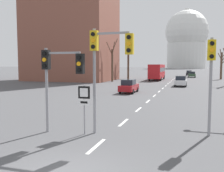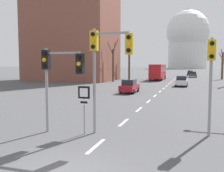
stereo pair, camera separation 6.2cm
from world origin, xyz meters
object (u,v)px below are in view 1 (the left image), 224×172
(sedan_mid_centre, at_px, (192,74))
(sedan_far_left, at_px, (181,81))
(route_sign_post, at_px, (84,101))
(sedan_near_right, at_px, (129,86))
(city_bus, at_px, (157,71))
(traffic_signal_centre_tall, at_px, (106,54))
(traffic_signal_near_right, at_px, (211,68))
(sedan_near_left, at_px, (189,73))
(traffic_signal_near_left, at_px, (58,69))

(sedan_mid_centre, xyz_separation_m, sedan_far_left, (-1.94, -30.04, 0.02))
(sedan_mid_centre, bearing_deg, route_sign_post, -95.19)
(sedan_near_right, xyz_separation_m, city_bus, (0.01, 27.03, 1.24))
(traffic_signal_centre_tall, xyz_separation_m, route_sign_post, (-0.99, -0.39, -2.25))
(traffic_signal_near_right, xyz_separation_m, sedan_near_left, (-1.13, 68.82, -2.42))
(traffic_signal_near_right, bearing_deg, traffic_signal_near_left, -166.66)
(sedan_far_left, bearing_deg, route_sign_post, -96.70)
(sedan_near_right, bearing_deg, traffic_signal_near_right, -64.71)
(traffic_signal_centre_tall, distance_m, sedan_near_left, 70.17)
(sedan_near_right, xyz_separation_m, sedan_mid_centre, (7.63, 41.48, 0.02))
(traffic_signal_near_right, height_order, sedan_mid_centre, traffic_signal_near_right)
(sedan_far_left, bearing_deg, traffic_signal_near_left, -99.14)
(sedan_far_left, bearing_deg, city_bus, 110.03)
(traffic_signal_near_left, bearing_deg, sedan_near_left, 85.16)
(sedan_near_right, height_order, city_bus, city_bus)
(traffic_signal_near_left, relative_size, city_bus, 0.39)
(city_bus, bearing_deg, sedan_near_left, 74.67)
(sedan_far_left, bearing_deg, sedan_near_left, 88.38)
(traffic_signal_centre_tall, height_order, sedan_near_right, traffic_signal_centre_tall)
(traffic_signal_centre_tall, bearing_deg, sedan_far_left, 85.12)
(traffic_signal_near_right, xyz_separation_m, sedan_near_right, (-7.97, 16.87, -2.45))
(traffic_signal_centre_tall, height_order, city_bus, traffic_signal_centre_tall)
(traffic_signal_centre_tall, xyz_separation_m, sedan_mid_centre, (4.46, 59.55, -3.07))
(sedan_near_left, distance_m, sedan_far_left, 40.52)
(traffic_signal_centre_tall, xyz_separation_m, sedan_far_left, (2.52, 29.50, -3.05))
(traffic_signal_near_left, distance_m, sedan_near_left, 70.79)
(traffic_signal_near_right, bearing_deg, sedan_mid_centre, 90.33)
(route_sign_post, bearing_deg, traffic_signal_near_right, 15.26)
(traffic_signal_near_right, xyz_separation_m, traffic_signal_near_left, (-7.10, -1.68, -0.08))
(traffic_signal_centre_tall, relative_size, sedan_near_left, 1.14)
(traffic_signal_near_right, relative_size, city_bus, 0.43)
(traffic_signal_centre_tall, bearing_deg, sedan_near_right, 99.97)
(traffic_signal_centre_tall, relative_size, sedan_far_left, 1.21)
(city_bus, bearing_deg, sedan_near_right, -90.03)
(traffic_signal_near_left, relative_size, sedan_near_left, 0.93)
(traffic_signal_near_left, bearing_deg, sedan_mid_centre, 83.57)
(traffic_signal_near_left, height_order, sedan_mid_centre, traffic_signal_near_left)
(traffic_signal_centre_tall, height_order, sedan_near_left, traffic_signal_centre_tall)
(traffic_signal_near_right, distance_m, sedan_far_left, 28.51)
(traffic_signal_near_left, bearing_deg, route_sign_post, 4.54)
(traffic_signal_near_right, distance_m, traffic_signal_near_left, 7.30)
(traffic_signal_centre_tall, bearing_deg, sedan_mid_centre, 85.72)
(traffic_signal_centre_tall, bearing_deg, traffic_signal_near_left, -167.97)
(traffic_signal_centre_tall, bearing_deg, city_bus, 94.01)
(traffic_signal_centre_tall, relative_size, sedan_mid_centre, 1.15)
(traffic_signal_near_left, distance_m, sedan_far_left, 30.47)
(sedan_near_right, relative_size, sedan_far_left, 1.01)
(sedan_near_right, bearing_deg, sedan_mid_centre, 79.58)
(route_sign_post, height_order, sedan_far_left, route_sign_post)
(route_sign_post, bearing_deg, city_bus, 92.73)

